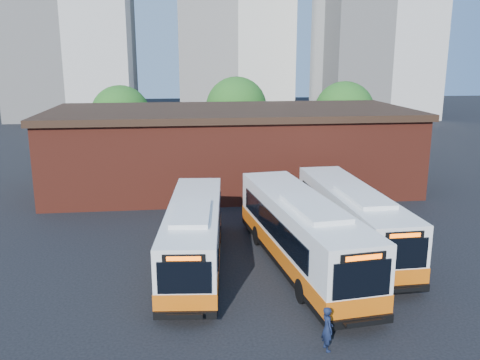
{
  "coord_description": "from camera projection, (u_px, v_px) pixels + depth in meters",
  "views": [
    {
      "loc": [
        -4.01,
        -20.49,
        10.49
      ],
      "look_at": [
        -0.78,
        7.0,
        3.7
      ],
      "focal_mm": 38.0,
      "sensor_mm": 36.0,
      "label": 1
    }
  ],
  "objects": [
    {
      "name": "bus_east",
      "position": [
        351.0,
        221.0,
        28.13
      ],
      "size": [
        3.08,
        13.05,
        3.53
      ],
      "rotation": [
        0.0,
        0.0,
        0.03
      ],
      "color": "white",
      "rests_on": "ground"
    },
    {
      "name": "transit_worker",
      "position": [
        327.0,
        329.0,
        18.43
      ],
      "size": [
        0.48,
        0.67,
        1.7
      ],
      "primitive_type": "imported",
      "rotation": [
        0.0,
        0.0,
        1.7
      ],
      "color": "#121A34",
      "rests_on": "ground"
    },
    {
      "name": "bus_mideast",
      "position": [
        301.0,
        235.0,
        25.55
      ],
      "size": [
        4.4,
        13.89,
        3.73
      ],
      "rotation": [
        0.0,
        0.0,
        0.12
      ],
      "color": "white",
      "rests_on": "ground"
    },
    {
      "name": "tree_mid",
      "position": [
        236.0,
        107.0,
        54.53
      ],
      "size": [
        6.56,
        6.56,
        8.36
      ],
      "color": "#382314",
      "rests_on": "ground"
    },
    {
      "name": "bus_midwest",
      "position": [
        194.0,
        237.0,
        25.76
      ],
      "size": [
        3.68,
        12.58,
        3.38
      ],
      "rotation": [
        0.0,
        0.0,
        -0.09
      ],
      "color": "white",
      "rests_on": "ground"
    },
    {
      "name": "depot_building",
      "position": [
        231.0,
        147.0,
        41.23
      ],
      "size": [
        28.6,
        12.6,
        6.4
      ],
      "color": "maroon",
      "rests_on": "ground"
    },
    {
      "name": "ground",
      "position": [
        275.0,
        297.0,
        22.72
      ],
      "size": [
        220.0,
        220.0,
        0.0
      ],
      "primitive_type": "plane",
      "color": "black"
    },
    {
      "name": "tree_west",
      "position": [
        121.0,
        115.0,
        51.34
      ],
      "size": [
        6.0,
        6.0,
        7.65
      ],
      "color": "#382314",
      "rests_on": "ground"
    },
    {
      "name": "tree_east",
      "position": [
        344.0,
        111.0,
        52.94
      ],
      "size": [
        6.24,
        6.24,
        7.96
      ],
      "color": "#382314",
      "rests_on": "ground"
    }
  ]
}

